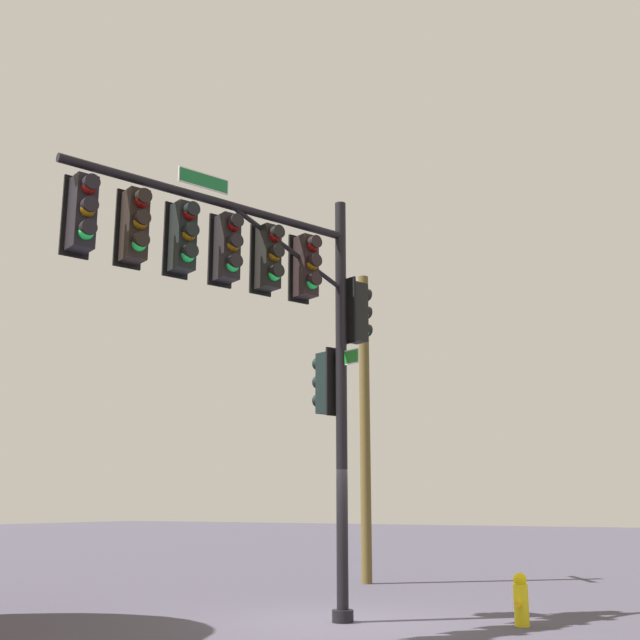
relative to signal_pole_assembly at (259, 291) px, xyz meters
The scene contains 4 objects.
ground_plane 5.68m from the signal_pole_assembly, 159.44° to the left, with size 120.00×120.00×0.00m, color #413E4B.
signal_pole_assembly is the anchor object (origin of this frame).
utility_pole 8.14m from the signal_pole_assembly, 165.73° to the right, with size 1.60×1.05×7.87m.
fire_hydrant 6.59m from the signal_pole_assembly, 129.30° to the left, with size 0.33×0.24×0.83m.
Camera 1 is at (12.34, 6.68, 1.92)m, focal length 44.82 mm.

